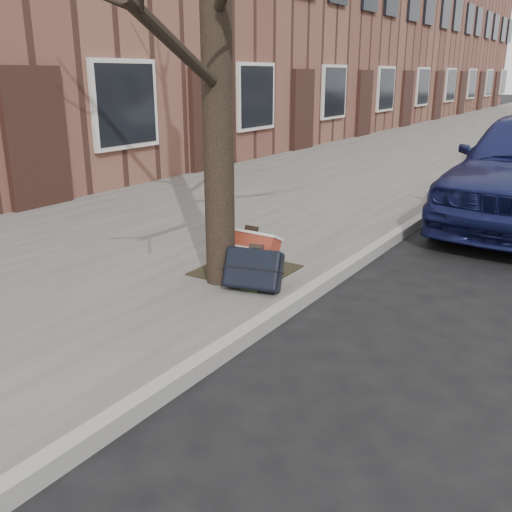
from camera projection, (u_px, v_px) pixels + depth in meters
The scene contains 6 objects.
ground at pixel (398, 394), 3.71m from camera, with size 120.00×120.00×0.00m, color black.
near_sidewalk at pixel (449, 139), 17.59m from camera, with size 5.00×70.00×0.12m, color slate.
house_near at pixel (300, 29), 20.40m from camera, with size 6.80×40.00×7.00m, color brown.
dirt_patch at pixel (246, 270), 5.66m from camera, with size 0.85×0.85×0.01m, color black.
suitcase_red at pixel (246, 255), 5.40m from camera, with size 0.60×0.17×0.44m, color maroon.
suitcase_navy at pixel (254, 269), 5.10m from camera, with size 0.52×0.17×0.37m, color black.
Camera 1 is at (0.99, -3.23, 1.99)m, focal length 40.00 mm.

